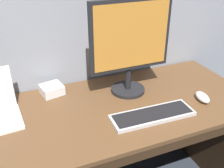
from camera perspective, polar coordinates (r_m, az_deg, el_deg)
desk at (r=1.56m, az=-3.40°, el=-13.20°), size 1.80×0.69×0.78m
external_monitor at (r=1.46m, az=3.90°, el=8.46°), size 0.46×0.20×0.54m
wired_keyboard at (r=1.38m, az=8.58°, el=-6.53°), size 0.44×0.15×0.02m
computer_mouse at (r=1.58m, az=18.63°, el=-2.67°), size 0.07×0.12×0.04m
external_drive_box at (r=1.59m, az=-12.64°, el=-1.15°), size 0.14×0.13×0.05m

